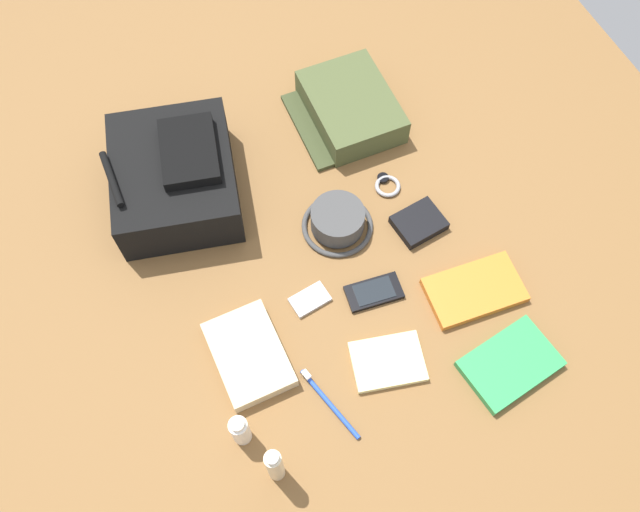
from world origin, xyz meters
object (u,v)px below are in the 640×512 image
bucket_hat (338,221)px  notepad (388,362)px  wristwatch (387,185)px  folded_towel (249,355)px  lotion_bottle (275,465)px  backpack (176,176)px  toothbrush (326,400)px  wallet (419,224)px  paperback_novel (510,364)px  cell_phone (374,292)px  media_player (310,299)px  toiletry_pouch (349,108)px  toothpaste_tube (240,430)px  travel_guidebook (474,290)px

bucket_hat → notepad: bucket_hat is taller
wristwatch → folded_towel: size_ratio=0.36×
lotion_bottle → backpack: bearing=-2.6°
notepad → toothbrush: bearing=111.3°
wallet → paperback_novel: bearing=175.3°
cell_phone → wallet: 0.20m
wallet → notepad: (-0.27, 0.21, -0.00)m
media_player → wallet: wallet is taller
toiletry_pouch → cell_phone: 0.49m
toothbrush → notepad: (0.02, -0.15, 0.00)m
bucket_hat → toothpaste_tube: (-0.36, 0.37, 0.03)m
wristwatch → paperback_novel: bearing=-175.6°
lotion_bottle → wallet: lotion_bottle is taller
wristwatch → toiletry_pouch: bearing=-0.7°
backpack → wallet: backpack is taller
bucket_hat → paperback_novel: (-0.45, -0.19, -0.02)m
toothpaste_tube → notepad: size_ratio=0.74×
toiletry_pouch → backpack: bearing=95.4°
backpack → bucket_hat: 0.39m
folded_towel → toothpaste_tube: bearing=154.3°
notepad → bucket_hat: bearing=6.4°
wristwatch → cell_phone: bearing=147.9°
toothbrush → backpack: bearing=10.8°
toiletry_pouch → cell_phone: bearing=161.8°
cell_phone → wallet: size_ratio=1.18×
paperback_novel → travel_guidebook: (0.18, -0.02, -0.00)m
wristwatch → wallet: size_ratio=0.65×
bucket_hat → toothbrush: 0.41m
backpack → folded_towel: 0.46m
lotion_bottle → travel_guidebook: lotion_bottle is taller
toothpaste_tube → media_player: (0.22, -0.24, -0.05)m
wristwatch → wallet: (-0.13, -0.02, 0.01)m
travel_guidebook → media_player: 0.37m
travel_guidebook → notepad: (-0.07, 0.25, -0.00)m
wristwatch → toothbrush: 0.54m
paperback_novel → cell_phone: (0.26, 0.19, -0.00)m
lotion_bottle → toothbrush: bearing=-58.0°
toothbrush → toiletry_pouch: bearing=-28.3°
backpack → bucket_hat: backpack is taller
lotion_bottle → cell_phone: (0.27, -0.34, -0.07)m
notepad → folded_towel: bearing=76.9°
cell_phone → toothbrush: bearing=132.6°
folded_towel → bucket_hat: bearing=-54.5°
lotion_bottle → travel_guidebook: 0.58m
travel_guidebook → folded_towel: (0.06, 0.51, 0.01)m
lotion_bottle → media_player: lotion_bottle is taller
notepad → folded_towel: size_ratio=0.75×
backpack → media_player: bearing=-155.7°
toothbrush → folded_towel: (0.15, 0.11, 0.01)m
wristwatch → bucket_hat: bearing=109.3°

